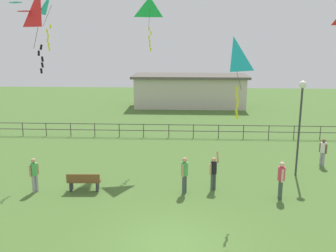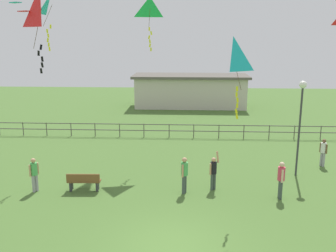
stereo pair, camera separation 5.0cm
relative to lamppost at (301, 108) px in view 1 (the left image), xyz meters
name	(u,v)px [view 1 (the left image)]	position (x,y,z in m)	size (l,w,h in m)	color
ground_plane	(172,245)	(-6.02, -6.96, -3.45)	(80.00, 80.00, 0.00)	#476B2D
lamppost	(301,108)	(0.00, 0.00, 0.00)	(0.36, 0.36, 4.80)	#38383D
park_bench	(84,181)	(-10.19, -2.52, -2.99)	(1.52, 0.47, 0.85)	brown
person_0	(214,171)	(-4.31, -2.07, -2.54)	(0.46, 0.35, 1.81)	#3F4C47
person_1	(323,151)	(1.81, 1.49, -2.58)	(0.31, 0.38, 1.52)	#99999E
person_2	(184,173)	(-5.63, -2.52, -2.49)	(0.31, 0.48, 1.67)	#3F4C47
person_3	(281,178)	(-1.47, -2.91, -2.49)	(0.31, 0.50, 1.67)	#3F4C47
person_4	(34,173)	(-12.38, -2.69, -2.54)	(0.32, 0.40, 1.58)	#99999E
kite_1	(52,7)	(-12.26, 0.74, 4.81)	(0.82, 0.95, 2.76)	#19B2B2
kite_2	(150,10)	(-7.58, 2.57, 4.78)	(1.27, 1.07, 2.79)	#1EB759
kite_3	(42,10)	(-10.98, -4.07, 4.36)	(0.96, 0.87, 3.15)	red
kite_5	(233,58)	(-3.80, -3.53, 2.61)	(1.03, 0.99, 3.14)	#19B2B2
waterfront_railing	(173,129)	(-6.47, 7.04, -2.82)	(36.06, 0.06, 0.95)	#4C4742
pavilion_building	(190,91)	(-5.25, 19.04, -1.85)	(11.26, 4.48, 3.15)	beige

